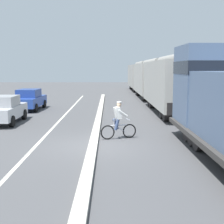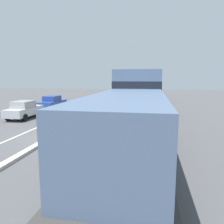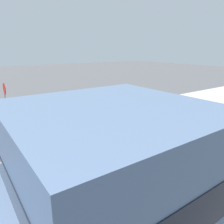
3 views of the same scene
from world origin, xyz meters
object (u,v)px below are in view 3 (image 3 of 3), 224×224
at_px(parked_car_blue, 138,100).
at_px(cyclist, 45,177).
at_px(parked_car_silver, 73,112).
at_px(stop_sign, 5,96).

bearing_deg(parked_car_blue, cyclist, -56.91).
bearing_deg(cyclist, parked_car_silver, 147.54).
relative_size(cyclist, stop_sign, 0.60).
xyz_separation_m(parked_car_blue, stop_sign, (-1.84, -9.66, 1.21)).
relative_size(parked_car_silver, cyclist, 2.46).
bearing_deg(stop_sign, parked_car_silver, 63.87).
bearing_deg(parked_car_silver, stop_sign, -116.13).
xyz_separation_m(cyclist, stop_sign, (-8.42, 0.43, 1.21)).
height_order(parked_car_blue, stop_sign, stop_sign).
bearing_deg(cyclist, stop_sign, 177.06).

